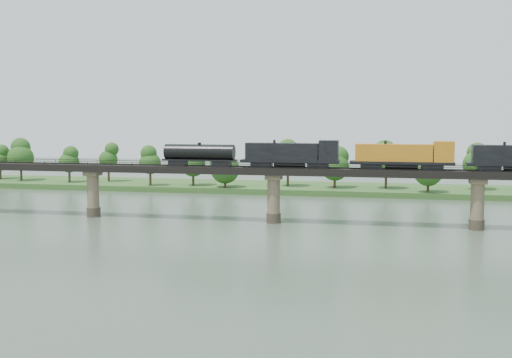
# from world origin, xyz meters

# --- Properties ---
(ground) EXTENTS (400.00, 400.00, 0.00)m
(ground) POSITION_xyz_m (0.00, 0.00, 0.00)
(ground) COLOR #38483A
(ground) RESTS_ON ground
(far_bank) EXTENTS (300.00, 24.00, 1.60)m
(far_bank) POSITION_xyz_m (0.00, 85.00, 0.80)
(far_bank) COLOR #2C5221
(far_bank) RESTS_ON ground
(bridge) EXTENTS (236.00, 30.00, 11.50)m
(bridge) POSITION_xyz_m (0.00, 30.00, 5.46)
(bridge) COLOR #473A2D
(bridge) RESTS_ON ground
(bridge_superstructure) EXTENTS (220.00, 4.90, 0.75)m
(bridge_superstructure) POSITION_xyz_m (0.00, 30.00, 11.79)
(bridge_superstructure) COLOR black
(bridge_superstructure) RESTS_ON bridge
(far_treeline) EXTENTS (289.06, 17.54, 13.60)m
(far_treeline) POSITION_xyz_m (-8.21, 80.52, 8.83)
(far_treeline) COLOR #382619
(far_treeline) RESTS_ON far_bank
(freight_train) EXTENTS (81.51, 3.18, 5.61)m
(freight_train) POSITION_xyz_m (18.28, 30.00, 14.18)
(freight_train) COLOR black
(freight_train) RESTS_ON bridge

